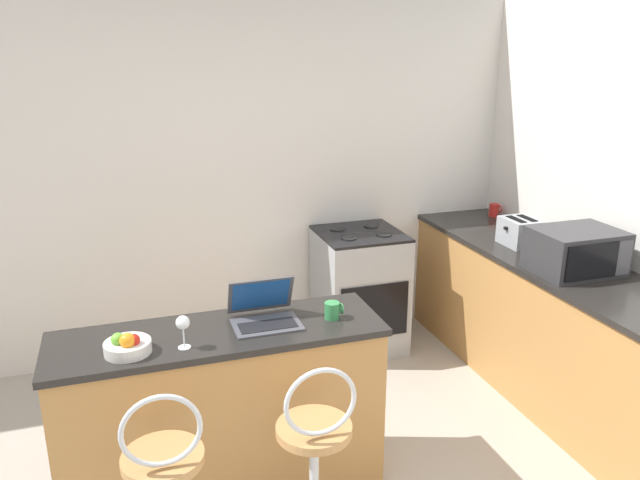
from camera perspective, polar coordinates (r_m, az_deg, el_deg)
wall_back at (r=4.60m, az=-8.08°, el=5.44°), size 12.00×0.06×2.60m
breakfast_bar at (r=3.31m, az=-8.86°, el=-15.40°), size 1.61×0.50×0.92m
counter_right at (r=4.35m, az=21.16°, el=-7.99°), size 0.66×2.87×0.92m
bar_stool_far at (r=2.96m, az=-0.43°, el=-19.84°), size 0.40×0.40×0.97m
laptop at (r=3.13m, az=-5.13°, el=-6.53°), size 0.33×0.29×0.21m
microwave at (r=4.06m, az=22.36°, el=-0.94°), size 0.51×0.39×0.27m
toaster at (r=4.49m, az=17.85°, el=0.72°), size 0.24×0.26×0.19m
stove_range at (r=4.75m, az=3.60°, el=-4.62°), size 0.61×0.61×0.93m
mug_green at (r=3.16m, az=1.16°, el=-6.44°), size 0.09×0.08×0.09m
wine_glass_tall at (r=2.90m, az=-12.43°, el=-7.54°), size 0.06×0.06×0.16m
mug_red at (r=5.20m, az=15.65°, el=2.66°), size 0.09×0.08×0.10m
fruit_bowl at (r=2.95m, az=-17.20°, el=-9.20°), size 0.21×0.21×0.11m
mug_white at (r=4.85m, az=18.09°, el=1.39°), size 0.10×0.08×0.10m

